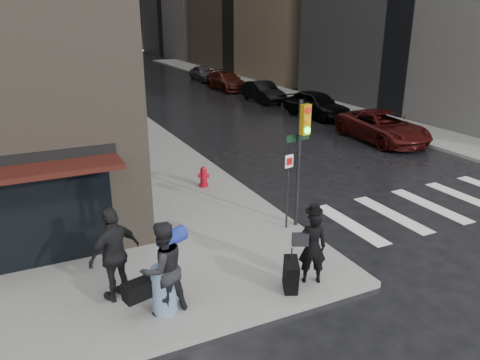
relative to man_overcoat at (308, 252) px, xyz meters
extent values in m
plane|color=black|center=(-0.47, 1.32, -0.93)|extent=(140.00, 140.00, 0.00)
cube|color=slate|center=(-0.47, 28.32, -0.85)|extent=(4.00, 50.00, 0.15)
cube|color=slate|center=(13.03, 28.32, -0.85)|extent=(3.00, 50.00, 0.15)
cube|color=silver|center=(3.03, 2.32, -0.92)|extent=(0.50, 3.00, 0.01)
cube|color=silver|center=(4.63, 2.32, -0.92)|extent=(0.50, 3.00, 0.01)
cube|color=silver|center=(6.23, 2.32, -0.92)|extent=(0.50, 3.00, 0.01)
cube|color=silver|center=(7.83, 2.32, -0.92)|extent=(0.50, 3.00, 0.01)
imported|color=black|center=(0.13, 0.03, 0.06)|extent=(0.73, 0.62, 1.69)
cylinder|color=black|center=(0.13, 0.03, 0.93)|extent=(0.36, 0.36, 0.04)
cylinder|color=black|center=(0.13, 0.03, 0.99)|extent=(0.22, 0.22, 0.13)
cube|color=black|center=(-0.15, 0.09, 0.29)|extent=(0.37, 0.25, 0.29)
cube|color=black|center=(-0.49, -0.13, -0.39)|extent=(0.52, 0.71, 0.85)
cylinder|color=black|center=(-0.49, -0.13, 0.06)|extent=(0.03, 0.03, 0.39)
imported|color=black|center=(-3.12, 0.35, 0.19)|extent=(1.10, 0.95, 1.95)
cube|color=black|center=(-3.61, 0.43, -0.20)|extent=(0.64, 0.45, 0.36)
cylinder|color=navy|center=(-2.84, 0.56, 0.71)|extent=(0.66, 0.53, 0.31)
imported|color=black|center=(-3.85, 1.26, 0.24)|extent=(1.29, 0.95, 2.03)
cylinder|color=black|center=(1.43, 2.71, 0.99)|extent=(0.11, 0.11, 3.53)
cube|color=#C7920D|center=(1.46, 2.52, 2.27)|extent=(0.27, 0.20, 0.79)
cylinder|color=red|center=(1.47, 2.43, 2.53)|extent=(0.18, 0.07, 0.18)
cylinder|color=orange|center=(1.47, 2.43, 2.27)|extent=(0.18, 0.07, 0.18)
cylinder|color=#19E533|center=(1.47, 2.43, 2.00)|extent=(0.18, 0.07, 0.18)
cylinder|color=black|center=(1.08, 2.65, 0.28)|extent=(0.05, 0.05, 2.12)
cube|color=white|center=(1.08, 2.62, 1.16)|extent=(0.26, 0.06, 0.35)
cube|color=black|center=(1.43, 2.79, 1.74)|extent=(0.79, 0.16, 0.19)
cylinder|color=maroon|center=(0.22, 6.73, -0.73)|extent=(0.32, 0.32, 0.10)
cylinder|color=maroon|center=(0.22, 6.73, -0.48)|extent=(0.24, 0.24, 0.59)
sphere|color=maroon|center=(0.22, 6.73, -0.17)|extent=(0.22, 0.22, 0.22)
cylinder|color=maroon|center=(0.22, 6.73, -0.39)|extent=(0.42, 0.28, 0.14)
imported|color=#3A0C0B|center=(10.34, 9.24, -0.21)|extent=(2.71, 5.30, 1.43)
imported|color=black|center=(10.63, 15.19, -0.15)|extent=(2.29, 4.73, 1.56)
imported|color=black|center=(10.30, 21.15, -0.24)|extent=(1.55, 4.22, 1.38)
imported|color=#3C130C|center=(10.23, 27.11, -0.22)|extent=(2.16, 4.96, 1.42)
imported|color=#44454A|center=(10.57, 33.06, -0.26)|extent=(1.60, 3.92, 1.33)
camera|label=1|loc=(-5.22, -7.46, 4.85)|focal=35.00mm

